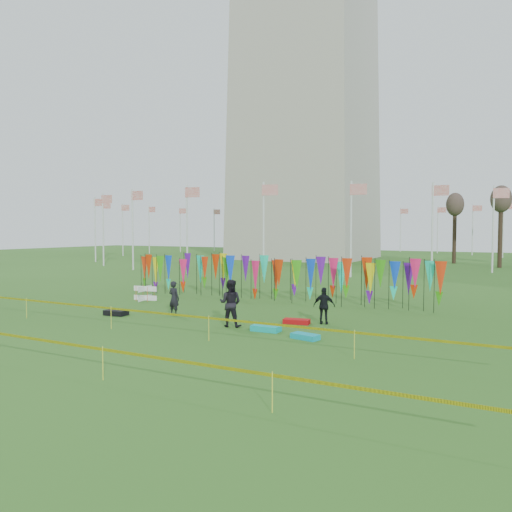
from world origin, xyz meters
The scene contains 13 objects.
ground centered at (0.00, 0.00, 0.00)m, with size 160.00×160.00×0.00m, color #285317.
flagpole_ring centered at (-14.00, 48.00, 4.00)m, with size 57.40×56.16×8.00m.
banner_row centered at (0.28, 8.30, 1.51)m, with size 18.64×0.64×2.39m.
caution_tape_near centered at (-0.22, -1.94, 0.78)m, with size 26.00×0.02×0.90m.
caution_tape_far centered at (-0.22, -7.15, 0.78)m, with size 26.00×0.02×0.90m.
box_kite centered at (-5.94, 4.89, 0.41)m, with size 0.74×0.74×0.82m.
person_left centered at (-1.51, 1.72, 0.80)m, with size 0.58×0.43×1.60m, color black.
person_mid centered at (2.15, 0.68, 0.97)m, with size 0.94×0.58×1.93m, color black.
person_right centered at (5.34, 2.98, 0.77)m, with size 0.91×0.52×1.55m, color black.
kite_bag_turquoise centered at (3.85, 0.53, 0.11)m, with size 1.12×0.56×0.22m, color #0BB2B0.
kite_bag_red centered at (4.30, 2.50, 0.10)m, with size 1.09×0.50×0.20m, color red.
kite_bag_black centered at (-3.92, 0.51, 0.12)m, with size 1.04×0.60×0.24m, color black.
kite_bag_teal centered at (5.75, -0.06, 0.10)m, with size 1.02×0.49×0.19m, color #0DA4BA.
Camera 1 is at (12.58, -16.65, 3.95)m, focal length 35.00 mm.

